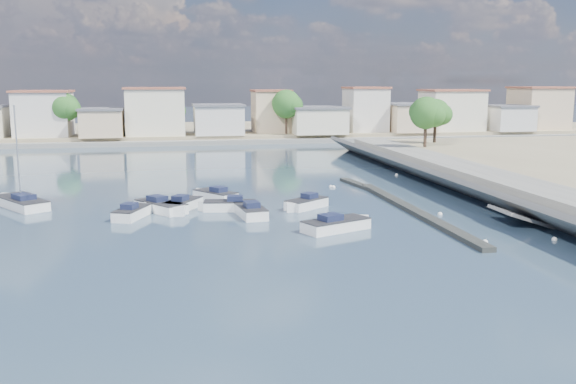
% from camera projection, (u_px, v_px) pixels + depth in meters
% --- Properties ---
extents(ground, '(400.00, 400.00, 0.00)m').
position_uv_depth(ground, '(273.00, 167.00, 81.17)').
color(ground, '#2A3E54').
rests_on(ground, ground).
extents(seawall_walkway, '(5.00, 90.00, 1.80)m').
position_uv_depth(seawall_walkway, '(521.00, 191.00, 58.20)').
color(seawall_walkway, slate).
rests_on(seawall_walkway, ground).
extents(breakwater, '(2.00, 31.02, 0.35)m').
position_uv_depth(breakwater, '(401.00, 204.00, 55.93)').
color(breakwater, black).
rests_on(breakwater, ground).
extents(far_shore_land, '(160.00, 40.00, 1.40)m').
position_uv_depth(far_shore_land, '(232.00, 131.00, 131.42)').
color(far_shore_land, gray).
rests_on(far_shore_land, ground).
extents(far_shore_quay, '(160.00, 2.50, 0.80)m').
position_uv_depth(far_shore_quay, '(244.00, 142.00, 111.13)').
color(far_shore_quay, slate).
rests_on(far_shore_quay, ground).
extents(far_town, '(113.01, 12.80, 8.35)m').
position_uv_depth(far_town, '(298.00, 113.00, 118.02)').
color(far_town, beige).
rests_on(far_town, far_shore_land).
extents(shore_trees, '(74.56, 38.32, 7.92)m').
position_uv_depth(shore_trees, '(295.00, 108.00, 108.84)').
color(shore_trees, '#38281E').
rests_on(shore_trees, ground).
extents(motorboat_a, '(2.42, 5.31, 1.48)m').
position_uv_depth(motorboat_a, '(250.00, 211.00, 52.11)').
color(motorboat_a, white).
rests_on(motorboat_a, ground).
extents(motorboat_b, '(3.62, 4.53, 1.48)m').
position_uv_depth(motorboat_b, '(184.00, 204.00, 54.87)').
color(motorboat_b, white).
rests_on(motorboat_b, ground).
extents(motorboat_c, '(4.96, 2.32, 1.48)m').
position_uv_depth(motorboat_c, '(227.00, 206.00, 54.13)').
color(motorboat_c, white).
rests_on(motorboat_c, ground).
extents(motorboat_d, '(4.22, 3.83, 1.48)m').
position_uv_depth(motorboat_d, '(305.00, 204.00, 54.91)').
color(motorboat_d, white).
rests_on(motorboat_d, ground).
extents(motorboat_e, '(3.09, 4.64, 1.48)m').
position_uv_depth(motorboat_e, '(133.00, 213.00, 51.39)').
color(motorboat_e, white).
rests_on(motorboat_e, ground).
extents(motorboat_f, '(4.07, 4.69, 1.48)m').
position_uv_depth(motorboat_f, '(214.00, 196.00, 59.08)').
color(motorboat_f, white).
rests_on(motorboat_f, ground).
extents(motorboat_g, '(4.55, 5.28, 1.48)m').
position_uv_depth(motorboat_g, '(163.00, 207.00, 53.55)').
color(motorboat_g, white).
rests_on(motorboat_g, ground).
extents(motorboat_h, '(5.64, 3.93, 1.48)m').
position_uv_depth(motorboat_h, '(339.00, 225.00, 47.02)').
color(motorboat_h, white).
rests_on(motorboat_h, ground).
extents(sailboat, '(5.71, 6.87, 9.00)m').
position_uv_depth(sailboat, '(19.00, 202.00, 55.64)').
color(sailboat, white).
rests_on(sailboat, ground).
extents(mooring_buoys, '(9.97, 31.61, 0.39)m').
position_uv_depth(mooring_buoys, '(410.00, 202.00, 57.60)').
color(mooring_buoys, white).
rests_on(mooring_buoys, ground).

